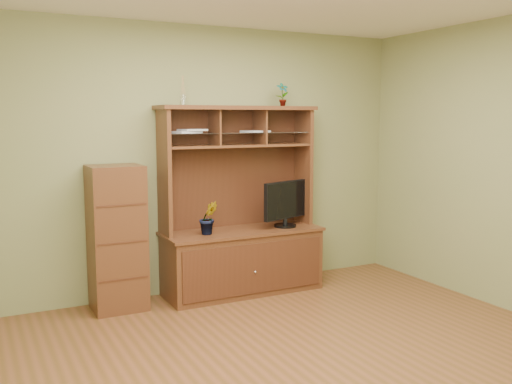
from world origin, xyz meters
TOP-DOWN VIEW (x-y plane):
  - room at (0.00, 0.00)m, footprint 4.54×4.04m
  - media_hutch at (0.29, 1.73)m, footprint 1.66×0.61m
  - monitor at (0.75, 1.64)m, footprint 0.58×0.24m
  - orchid_plant at (-0.11, 1.65)m, footprint 0.20×0.17m
  - top_plant at (0.80, 1.80)m, footprint 0.14×0.10m
  - reed_diffuser at (-0.29, 1.81)m, footprint 0.06×0.06m
  - magazines at (-0.00, 1.80)m, footprint 1.07×0.28m
  - side_cabinet at (-0.98, 1.76)m, footprint 0.48×0.44m

SIDE VIEW (x-z plane):
  - media_hutch at x=0.29m, z-range -0.43..1.47m
  - side_cabinet at x=-0.98m, z-range 0.00..1.35m
  - orchid_plant at x=-0.11m, z-range 0.65..0.98m
  - monitor at x=0.75m, z-range 0.66..1.14m
  - room at x=0.00m, z-range -0.02..2.72m
  - magazines at x=0.00m, z-range 1.63..1.67m
  - reed_diffuser at x=-0.29m, z-range 1.87..2.15m
  - top_plant at x=0.80m, z-range 1.90..2.15m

